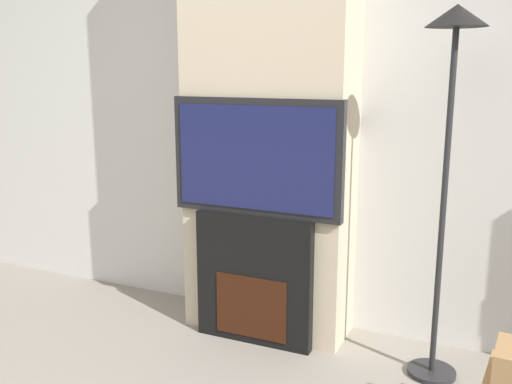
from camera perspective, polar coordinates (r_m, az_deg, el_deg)
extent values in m
cube|color=silver|center=(3.45, 2.76, 8.96)|extent=(6.00, 0.06, 2.70)
cube|color=beige|center=(3.25, 1.36, 8.76)|extent=(0.95, 0.37, 2.70)
cube|color=black|center=(3.29, 0.00, -8.61)|extent=(0.69, 0.14, 0.75)
cube|color=#33160A|center=(3.29, -0.53, -11.47)|extent=(0.43, 0.01, 0.36)
cube|color=black|center=(3.11, 0.00, 3.48)|extent=(0.99, 0.06, 0.64)
cube|color=#191E4C|center=(3.08, -0.25, 3.39)|extent=(0.91, 0.01, 0.57)
cylinder|color=#262628|center=(3.22, 17.13, -16.80)|extent=(0.24, 0.24, 0.03)
cylinder|color=#262628|center=(2.91, 18.21, -1.68)|extent=(0.03, 0.03, 1.71)
cone|color=black|center=(2.84, 19.48, 16.32)|extent=(0.28, 0.28, 0.10)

